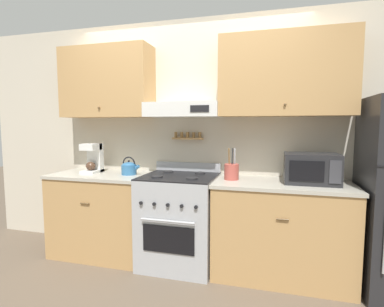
{
  "coord_description": "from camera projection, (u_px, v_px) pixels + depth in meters",
  "views": [
    {
      "loc": [
        0.91,
        -2.51,
        1.43
      ],
      "look_at": [
        0.14,
        0.27,
        1.15
      ],
      "focal_mm": 28.0,
      "sensor_mm": 36.0,
      "label": 1
    }
  ],
  "objects": [
    {
      "name": "counter_right",
      "position": [
        281.0,
        229.0,
        2.81
      ],
      "size": [
        1.25,
        0.66,
        0.9
      ],
      "color": "tan",
      "rests_on": "ground_plane"
    },
    {
      "name": "utensil_crock",
      "position": [
        232.0,
        171.0,
        2.89
      ],
      "size": [
        0.14,
        0.14,
        0.31
      ],
      "color": "#B24C42",
      "rests_on": "counter_right"
    },
    {
      "name": "microwave",
      "position": [
        311.0,
        168.0,
        2.71
      ],
      "size": [
        0.47,
        0.36,
        0.27
      ],
      "color": "#232326",
      "rests_on": "counter_right"
    },
    {
      "name": "coffee_maker",
      "position": [
        93.0,
        158.0,
        3.32
      ],
      "size": [
        0.16,
        0.22,
        0.32
      ],
      "color": "white",
      "rests_on": "counter_left"
    },
    {
      "name": "ground_plane",
      "position": [
        169.0,
        278.0,
        2.79
      ],
      "size": [
        16.0,
        16.0,
        0.0
      ],
      "primitive_type": "plane",
      "color": "brown"
    },
    {
      "name": "counter_left",
      "position": [
        103.0,
        213.0,
        3.31
      ],
      "size": [
        1.05,
        0.66,
        0.9
      ],
      "color": "tan",
      "rests_on": "ground_plane"
    },
    {
      "name": "wall_back",
      "position": [
        192.0,
        119.0,
        3.22
      ],
      "size": [
        5.2,
        0.46,
        2.55
      ],
      "color": "beige",
      "rests_on": "ground_plane"
    },
    {
      "name": "stove_range",
      "position": [
        180.0,
        220.0,
        3.05
      ],
      "size": [
        0.73,
        0.7,
        1.01
      ],
      "color": "#ADAFB5",
      "rests_on": "ground_plane"
    },
    {
      "name": "tea_kettle",
      "position": [
        129.0,
        168.0,
        3.18
      ],
      "size": [
        0.21,
        0.16,
        0.19
      ],
      "color": "teal",
      "rests_on": "counter_left"
    }
  ]
}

